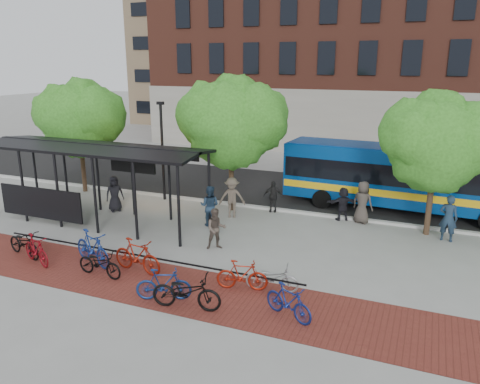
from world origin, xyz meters
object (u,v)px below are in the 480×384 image
at_px(bike_9, 242,275).
at_px(bike_10, 272,278).
at_px(bike_11, 289,302).
at_px(pedestrian_0, 115,194).
at_px(pedestrian_3, 232,198).
at_px(tree_b, 233,119).
at_px(bus, 406,175).
at_px(bike_3, 92,248).
at_px(pedestrian_6, 363,202).
at_px(pedestrian_5, 343,204).
at_px(bike_7, 164,284).
at_px(bike_5, 137,256).
at_px(bike_4, 100,263).
at_px(bike_8, 186,292).
at_px(bus_shelter, 92,156).
at_px(lamp_post_left, 162,148).
at_px(bike_1, 36,250).
at_px(bike_0, 24,243).
at_px(pedestrian_8, 216,229).
at_px(pedestrian_7, 448,218).
at_px(pedestrian_2, 210,206).
at_px(tree_a, 80,116).
at_px(pedestrian_4, 273,196).

height_order(bike_9, bike_10, bike_9).
distance_m(bike_11, pedestrian_0, 12.44).
xyz_separation_m(bike_11, pedestrian_3, (-5.03, 7.65, 0.45)).
xyz_separation_m(tree_b, bike_11, (5.41, -8.73, -3.95)).
relative_size(bus, bike_3, 5.62).
relative_size(bus, pedestrian_6, 6.08).
bearing_deg(pedestrian_5, bike_7, 41.44).
relative_size(bike_5, pedestrian_0, 1.15).
height_order(bike_4, bike_9, bike_9).
distance_m(bus, bike_4, 14.70).
bearing_deg(bike_5, pedestrian_0, 50.02).
xyz_separation_m(bike_8, bike_10, (1.98, 2.03, -0.11)).
height_order(bus_shelter, bus, bus_shelter).
distance_m(lamp_post_left, bike_1, 9.11).
height_order(bike_0, pedestrian_3, pedestrian_3).
bearing_deg(bike_1, bike_4, -68.76).
height_order(pedestrian_0, pedestrian_5, pedestrian_0).
distance_m(bike_11, pedestrian_5, 9.19).
distance_m(bike_8, bike_11, 3.00).
distance_m(bike_0, pedestrian_5, 13.47).
bearing_deg(pedestrian_8, tree_b, 71.25).
distance_m(bike_1, bike_3, 2.06).
xyz_separation_m(lamp_post_left, bike_3, (1.94, -8.12, -2.12)).
height_order(bus_shelter, pedestrian_3, bus_shelter).
bearing_deg(bike_0, bike_9, -71.31).
distance_m(pedestrian_6, pedestrian_7, 3.65).
bearing_deg(bus_shelter, pedestrian_8, -8.86).
height_order(bike_9, pedestrian_8, pedestrian_8).
relative_size(bike_10, pedestrian_6, 0.88).
bearing_deg(pedestrian_7, bike_3, 40.94).
bearing_deg(pedestrian_2, tree_a, -24.59).
relative_size(bike_3, pedestrian_5, 1.34).
bearing_deg(bike_8, bike_11, -86.98).
relative_size(bike_8, pedestrian_4, 1.37).
relative_size(bike_4, pedestrian_4, 1.17).
xyz_separation_m(bike_7, pedestrian_0, (-6.85, 6.79, 0.36)).
relative_size(bus_shelter, bike_1, 5.88).
xyz_separation_m(bike_5, pedestrian_6, (6.44, 8.20, 0.36)).
height_order(tree_b, pedestrian_7, tree_b).
xyz_separation_m(bike_0, pedestrian_8, (6.35, 3.40, 0.31)).
xyz_separation_m(bus, pedestrian_4, (-5.89, -2.47, -1.03)).
relative_size(bike_7, pedestrian_7, 0.88).
bearing_deg(pedestrian_5, bus, -163.18).
xyz_separation_m(lamp_post_left, pedestrian_6, (10.23, 0.14, -1.78)).
bearing_deg(tree_b, bike_8, -75.20).
xyz_separation_m(bike_11, pedestrian_0, (-10.69, 6.36, 0.37)).
distance_m(bike_3, bike_7, 3.95).
xyz_separation_m(bike_3, pedestrian_7, (11.82, 7.34, 0.34)).
relative_size(pedestrian_2, pedestrian_5, 1.17).
xyz_separation_m(bike_8, pedestrian_7, (7.19, 8.85, 0.41)).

